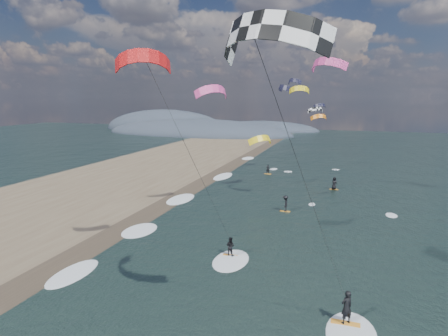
% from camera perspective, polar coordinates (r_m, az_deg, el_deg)
% --- Properties ---
extents(wet_sand_strip, '(3.00, 240.00, 0.00)m').
position_cam_1_polar(wet_sand_strip, '(33.11, -19.94, -11.45)').
color(wet_sand_strip, '#382D23').
rests_on(wet_sand_strip, ground).
extents(coastal_hills, '(80.00, 41.00, 15.00)m').
position_cam_1_polar(coastal_hills, '(132.98, -4.81, 5.54)').
color(coastal_hills, '#3D4756').
rests_on(coastal_hills, ground).
extents(kitesurfer_near_a, '(8.13, 9.26, 15.64)m').
position_cam_1_polar(kitesurfer_near_a, '(14.81, 7.68, 10.40)').
color(kitesurfer_near_a, orange).
rests_on(kitesurfer_near_a, ground).
extents(kitesurfer_near_b, '(6.87, 8.80, 15.49)m').
position_cam_1_polar(kitesurfer_near_b, '(24.39, -7.02, 4.97)').
color(kitesurfer_near_b, orange).
rests_on(kitesurfer_near_b, ground).
extents(far_kitesurfers, '(11.60, 19.78, 1.78)m').
position_cam_1_polar(far_kitesurfers, '(46.88, 11.33, -3.36)').
color(far_kitesurfers, orange).
rests_on(far_kitesurfers, ground).
extents(bg_kite_field, '(12.97, 70.21, 9.97)m').
position_cam_1_polar(bg_kite_field, '(65.08, 11.57, 10.30)').
color(bg_kite_field, yellow).
rests_on(bg_kite_field, ground).
extents(shoreline_surf, '(2.40, 79.40, 0.11)m').
position_cam_1_polar(shoreline_surf, '(36.04, -13.69, -9.26)').
color(shoreline_surf, white).
rests_on(shoreline_surf, ground).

